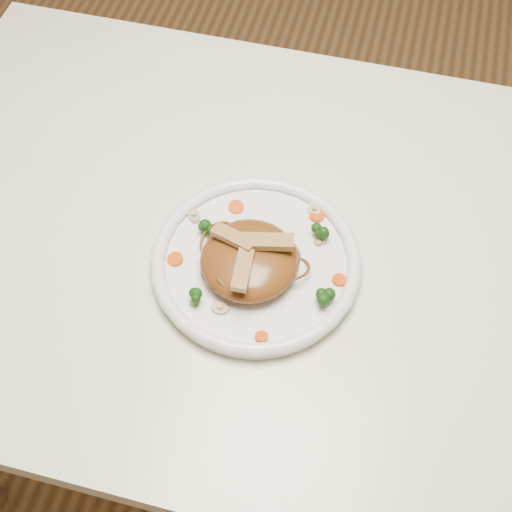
# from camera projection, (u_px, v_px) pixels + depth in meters

# --- Properties ---
(ground) EXTENTS (4.00, 4.00, 0.00)m
(ground) POSITION_uv_depth(u_px,v_px,m) (266.00, 414.00, 1.62)
(ground) COLOR #53351C
(ground) RESTS_ON ground
(table) EXTENTS (1.20, 0.80, 0.75)m
(table) POSITION_uv_depth(u_px,v_px,m) (271.00, 272.00, 1.07)
(table) COLOR beige
(table) RESTS_ON ground
(plate) EXTENTS (0.37, 0.37, 0.02)m
(plate) POSITION_uv_depth(u_px,v_px,m) (256.00, 264.00, 0.95)
(plate) COLOR white
(plate) RESTS_ON table
(noodle_mound) EXTENTS (0.15, 0.15, 0.04)m
(noodle_mound) POSITION_uv_depth(u_px,v_px,m) (249.00, 260.00, 0.92)
(noodle_mound) COLOR #5E3512
(noodle_mound) RESTS_ON plate
(chicken_a) EXTENTS (0.08, 0.04, 0.01)m
(chicken_a) POSITION_uv_depth(u_px,v_px,m) (267.00, 242.00, 0.90)
(chicken_a) COLOR tan
(chicken_a) RESTS_ON noodle_mound
(chicken_b) EXTENTS (0.07, 0.04, 0.01)m
(chicken_b) POSITION_uv_depth(u_px,v_px,m) (233.00, 237.00, 0.91)
(chicken_b) COLOR tan
(chicken_b) RESTS_ON noodle_mound
(chicken_c) EXTENTS (0.03, 0.07, 0.01)m
(chicken_c) POSITION_uv_depth(u_px,v_px,m) (242.00, 270.00, 0.88)
(chicken_c) COLOR tan
(chicken_c) RESTS_ON noodle_mound
(broccoli_0) EXTENTS (0.03, 0.03, 0.03)m
(broccoli_0) POSITION_uv_depth(u_px,v_px,m) (320.00, 233.00, 0.95)
(broccoli_0) COLOR #16430E
(broccoli_0) RESTS_ON plate
(broccoli_1) EXTENTS (0.03, 0.03, 0.03)m
(broccoli_1) POSITION_uv_depth(u_px,v_px,m) (207.00, 228.00, 0.96)
(broccoli_1) COLOR #16430E
(broccoli_1) RESTS_ON plate
(broccoli_2) EXTENTS (0.03, 0.03, 0.03)m
(broccoli_2) POSITION_uv_depth(u_px,v_px,m) (193.00, 299.00, 0.90)
(broccoli_2) COLOR #16430E
(broccoli_2) RESTS_ON plate
(broccoli_3) EXTENTS (0.03, 0.03, 0.03)m
(broccoli_3) POSITION_uv_depth(u_px,v_px,m) (325.00, 297.00, 0.90)
(broccoli_3) COLOR #16430E
(broccoli_3) RESTS_ON plate
(carrot_0) EXTENTS (0.02, 0.02, 0.00)m
(carrot_0) POSITION_uv_depth(u_px,v_px,m) (317.00, 216.00, 0.99)
(carrot_0) COLOR #BE3A06
(carrot_0) RESTS_ON plate
(carrot_1) EXTENTS (0.03, 0.03, 0.00)m
(carrot_1) POSITION_uv_depth(u_px,v_px,m) (175.00, 259.00, 0.95)
(carrot_1) COLOR #BE3A06
(carrot_1) RESTS_ON plate
(carrot_2) EXTENTS (0.02, 0.02, 0.00)m
(carrot_2) POSITION_uv_depth(u_px,v_px,m) (339.00, 280.00, 0.93)
(carrot_2) COLOR #BE3A06
(carrot_2) RESTS_ON plate
(carrot_3) EXTENTS (0.03, 0.03, 0.00)m
(carrot_3) POSITION_uv_depth(u_px,v_px,m) (236.00, 207.00, 0.99)
(carrot_3) COLOR #BE3A06
(carrot_3) RESTS_ON plate
(carrot_4) EXTENTS (0.02, 0.02, 0.00)m
(carrot_4) POSITION_uv_depth(u_px,v_px,m) (261.00, 337.00, 0.88)
(carrot_4) COLOR #BE3A06
(carrot_4) RESTS_ON plate
(mushroom_0) EXTENTS (0.02, 0.02, 0.01)m
(mushroom_0) POSITION_uv_depth(u_px,v_px,m) (220.00, 308.00, 0.90)
(mushroom_0) COLOR #C6B594
(mushroom_0) RESTS_ON plate
(mushroom_1) EXTENTS (0.03, 0.03, 0.01)m
(mushroom_1) POSITION_uv_depth(u_px,v_px,m) (320.00, 238.00, 0.96)
(mushroom_1) COLOR #C6B594
(mushroom_1) RESTS_ON plate
(mushroom_2) EXTENTS (0.03, 0.03, 0.01)m
(mushroom_2) POSITION_uv_depth(u_px,v_px,m) (194.00, 216.00, 0.99)
(mushroom_2) COLOR #C6B594
(mushroom_2) RESTS_ON plate
(mushroom_3) EXTENTS (0.03, 0.03, 0.01)m
(mushroom_3) POSITION_uv_depth(u_px,v_px,m) (314.00, 210.00, 0.99)
(mushroom_3) COLOR #C6B594
(mushroom_3) RESTS_ON plate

